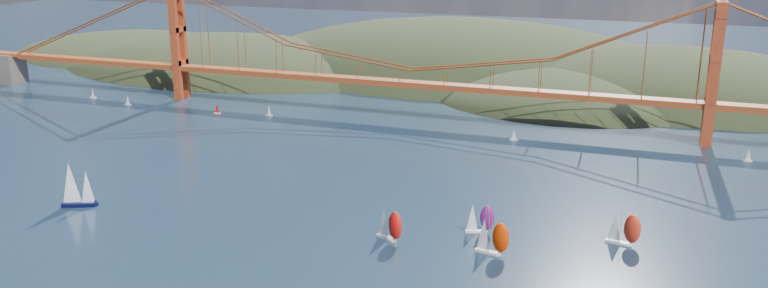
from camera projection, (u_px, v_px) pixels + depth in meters
headlands at (547, 107)px, 407.85m from camera, size 725.00×225.00×96.00m
bridge at (409, 46)px, 322.69m from camera, size 552.00×12.00×55.00m
sloop_navy at (75, 185)px, 223.78m from camera, size 10.46×8.23×15.25m
racer_0 at (389, 224)px, 199.61m from camera, size 8.89×6.54×10.01m
racer_1 at (492, 236)px, 190.83m from camera, size 9.22×4.82×10.34m
racer_2 at (623, 228)px, 196.73m from camera, size 9.07×4.98×10.17m
racer_rwb at (479, 218)px, 204.70m from camera, size 8.07×4.77×9.05m
distant_boat_0 at (93, 93)px, 371.13m from camera, size 3.00×2.00×4.70m
distant_boat_1 at (128, 100)px, 356.19m from camera, size 3.00×2.00×4.70m
distant_boat_2 at (217, 108)px, 339.35m from camera, size 3.00×2.00×4.70m
distant_boat_3 at (269, 111)px, 335.13m from camera, size 3.00×2.00×4.70m
distant_boat_4 at (748, 155)px, 268.66m from camera, size 3.00×2.00×4.70m
distant_boat_8 at (514, 134)px, 295.96m from camera, size 3.00×2.00×4.70m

